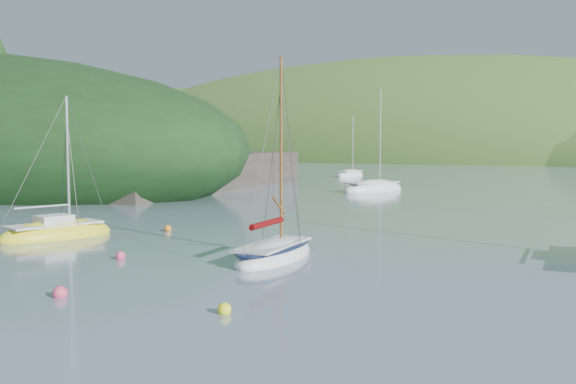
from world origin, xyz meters
The scene contains 6 objects.
ground centered at (0.00, 0.00, 0.00)m, with size 700.00×700.00×0.00m, color slate.
daysailer_white centered at (-0.78, 5.82, 0.20)m, with size 2.84×5.88×8.67m.
sailboat_yellow centered at (-12.94, 5.08, 0.18)m, with size 3.45×6.06×7.58m.
distant_sloop_a centered at (-11.74, 40.26, 0.18)m, with size 4.90×7.83×10.55m.
distant_sloop_c centered at (-25.52, 63.57, 0.16)m, with size 2.43×6.33×8.93m.
mooring_buoys centered at (-0.30, 2.69, 0.12)m, with size 24.37×12.99×0.45m.
Camera 1 is at (12.90, -15.50, 4.65)m, focal length 40.00 mm.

